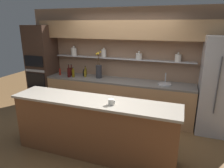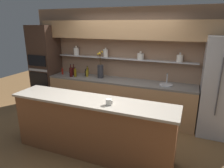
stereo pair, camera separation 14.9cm
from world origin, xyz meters
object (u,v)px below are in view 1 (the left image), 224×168
Objects in this scene: sink_fixture at (165,83)px; bottle_oil_5 at (73,73)px; refrigerator at (223,87)px; bottle_oil_6 at (85,72)px; bottle_sauce_1 at (60,72)px; bottle_wine_4 at (69,72)px; coffee_mug at (111,102)px; flower_vase at (99,71)px; oven_tower at (43,67)px; bottle_wine_0 at (72,71)px; bottle_sauce_7 at (70,71)px; bottle_sauce_3 at (84,73)px; bottle_oil_2 at (85,74)px.

sink_fixture is 1.19× the size of bottle_oil_5.
refrigerator is 3.19m from bottle_oil_6.
bottle_oil_5 is (0.45, -0.08, 0.02)m from bottle_sauce_1.
bottle_sauce_1 is 0.37m from bottle_wine_4.
bottle_oil_5 is 2.28m from coffee_mug.
bottle_sauce_1 is at bearing 160.43° from bottle_wine_4.
sink_fixture is 2.36m from bottle_wine_4.
bottle_wine_4 is 2.32m from coffee_mug.
flower_vase is 0.67m from bottle_oil_5.
oven_tower reaches higher than bottle_wine_0.
oven_tower is at bearing 177.48° from bottle_sauce_1.
sink_fixture is 1.20× the size of bottle_oil_6.
bottle_wine_0 is 0.17m from bottle_sauce_7.
bottle_wine_0 is at bearing 132.83° from bottle_oil_5.
bottle_wine_4 is at bearing -157.25° from bottle_oil_5.
oven_tower is 1.24m from bottle_oil_6.
refrigerator is 3.51m from bottle_wine_4.
bottle_wine_4 is (-0.31, -0.22, 0.05)m from bottle_sauce_3.
oven_tower is 1.02m from bottle_oil_5.
bottle_wine_0 is at bearing 179.44° from sink_fixture.
oven_tower is at bearing 179.52° from refrigerator.
bottle_oil_5 is 1.49× the size of bottle_sauce_7.
bottle_oil_6 is (0.32, 0.29, -0.02)m from bottle_wine_4.
bottle_sauce_3 is (0.66, 0.09, -0.01)m from bottle_sauce_1.
bottle_wine_0 reaches higher than bottle_oil_6.
oven_tower is at bearing -178.70° from flower_vase.
bottle_oil_2 is 0.41m from bottle_wine_4.
sink_fixture is (1.61, -0.03, -0.16)m from flower_vase.
flower_vase reaches higher than bottle_oil_6.
sink_fixture is 1.03× the size of bottle_wine_0.
refrigerator is 9.45× the size of bottle_oil_2.
bottle_oil_5 is at bearing -47.17° from bottle_wine_0.
bottle_oil_2 is 0.09m from bottle_sauce_3.
sink_fixture is at bearing 0.21° from oven_tower.
flower_vase is 2.21× the size of sink_fixture.
bottle_sauce_7 is (-0.48, 0.01, -0.03)m from bottle_oil_6.
oven_tower is 19.62× the size of coffee_mug.
coffee_mug is at bearing -44.90° from bottle_sauce_7.
refrigerator is at bearing -1.84° from bottle_sauce_3.
bottle_oil_2 is at bearing -14.41° from bottle_sauce_7.
bottle_sauce_3 is 0.72× the size of bottle_oil_5.
bottle_wine_0 reaches higher than sink_fixture.
refrigerator is 7.95× the size of bottle_oil_5.
bottle_sauce_3 reaches higher than bottle_sauce_7.
bottle_sauce_1 is (-1.09, -0.06, -0.10)m from flower_vase.
coffee_mug is at bearing -39.40° from bottle_sauce_1.
bottle_oil_5 is (-0.27, -0.12, 0.02)m from bottle_oil_2.
refrigerator is at bearing -1.54° from flower_vase.
refrigerator is at bearing -0.18° from bottle_sauce_1.
bottle_sauce_1 is 0.69m from bottle_oil_6.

